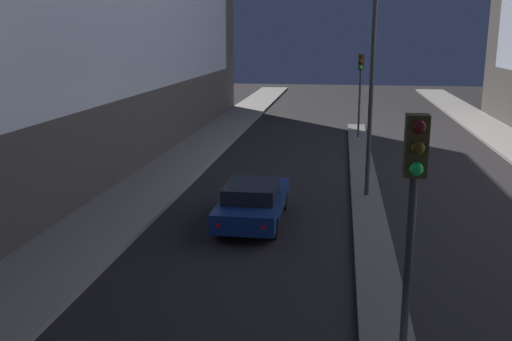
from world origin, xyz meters
TOP-DOWN VIEW (x-y plane):
  - median_strip at (0.00, 17.32)m, footprint 1.11×32.63m
  - traffic_light_near at (0.00, 3.17)m, footprint 0.32×0.42m
  - traffic_light_mid at (0.00, 28.52)m, footprint 0.32×0.42m
  - street_lamp at (0.00, 16.09)m, footprint 0.53×0.53m
  - car_left_lane at (-3.81, 12.66)m, footprint 1.92×4.77m

SIDE VIEW (x-z plane):
  - median_strip at x=0.00m, z-range 0.00..0.14m
  - car_left_lane at x=-3.81m, z-range 0.03..1.43m
  - traffic_light_near at x=0.00m, z-range 1.26..6.07m
  - traffic_light_mid at x=0.00m, z-range 1.26..6.07m
  - street_lamp at x=0.00m, z-range 1.68..10.31m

